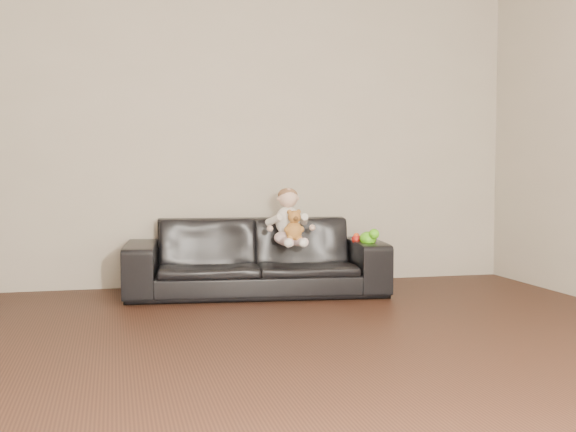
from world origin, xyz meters
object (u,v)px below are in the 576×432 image
object	(u,v)px
sofa	(256,257)
teddy_bear	(294,226)
toy_blue_disc	(360,243)
toy_green	(368,239)
toy_rattle	(356,239)
baby	(288,220)

from	to	relation	value
sofa	teddy_bear	world-z (taller)	teddy_bear
teddy_bear	toy_blue_disc	bearing A→B (deg)	-9.59
toy_green	toy_blue_disc	xyz separation A→B (m)	(-0.03, 0.09, -0.04)
sofa	teddy_bear	xyz separation A→B (m)	(0.24, -0.24, 0.25)
toy_rattle	toy_green	bearing A→B (deg)	-65.92
teddy_bear	toy_rattle	world-z (taller)	teddy_bear
baby	toy_green	xyz separation A→B (m)	(0.58, -0.13, -0.14)
baby	teddy_bear	xyz separation A→B (m)	(0.01, -0.13, -0.03)
teddy_bear	sofa	bearing A→B (deg)	116.26
teddy_bear	toy_blue_disc	world-z (taller)	teddy_bear
toy_rattle	baby	bearing A→B (deg)	178.40
baby	toy_blue_disc	world-z (taller)	baby
sofa	toy_blue_disc	bearing A→B (deg)	-4.60
baby	toy_blue_disc	distance (m)	0.58
baby	teddy_bear	size ratio (longest dim) A/B	1.90
teddy_bear	toy_blue_disc	distance (m)	0.57
teddy_bear	toy_green	size ratio (longest dim) A/B	1.51
sofa	toy_rattle	bearing A→B (deg)	-2.91
teddy_bear	toy_blue_disc	xyz separation A→B (m)	(0.54, 0.09, -0.15)
baby	toy_blue_disc	bearing A→B (deg)	-12.74
baby	toy_green	world-z (taller)	baby
teddy_bear	baby	bearing A→B (deg)	75.41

